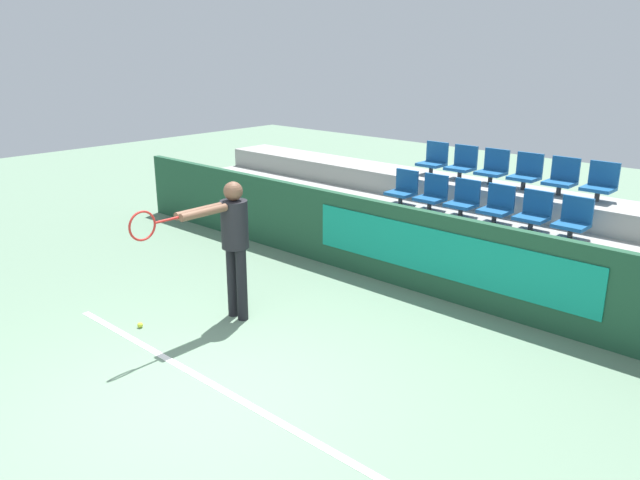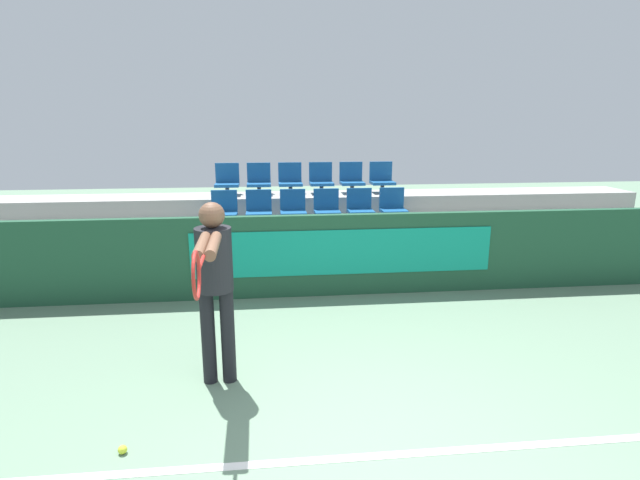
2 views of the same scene
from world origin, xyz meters
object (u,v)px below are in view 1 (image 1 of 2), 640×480
object	(u,v)px
stadium_chair_8	(464,199)
tennis_ball	(140,325)
stadium_chair_0	(370,220)
stadium_chair_2	(431,234)
stadium_chair_3	(465,242)
stadium_chair_16	(562,178)
stadium_chair_17	(600,183)
stadium_chair_15	(526,173)
stadium_chair_6	(403,188)
stadium_chair_10	(534,212)
stadium_chair_12	(434,160)
stadium_chair_4	(502,251)
stadium_chair_7	(432,194)
tennis_player	(230,236)
stadium_chair_11	(574,219)
stadium_chair_13	(462,164)
stadium_chair_14	(493,168)
stadium_chair_1	(399,227)
stadium_chair_5	(543,260)
stadium_chair_9	(497,206)

from	to	relation	value
stadium_chair_8	tennis_ball	world-z (taller)	stadium_chair_8
stadium_chair_0	stadium_chair_2	bearing A→B (deg)	0.00
stadium_chair_8	stadium_chair_3	bearing A→B (deg)	-57.37
stadium_chair_16	stadium_chair_17	distance (m)	0.56
stadium_chair_15	stadium_chair_0	bearing A→B (deg)	-133.85
stadium_chair_0	stadium_chair_6	world-z (taller)	stadium_chair_6
stadium_chair_10	stadium_chair_12	size ratio (longest dim) A/B	1.00
stadium_chair_4	stadium_chair_7	distance (m)	1.92
tennis_player	stadium_chair_6	bearing A→B (deg)	92.25
stadium_chair_10	stadium_chair_15	bearing A→B (deg)	122.63
stadium_chair_7	stadium_chair_11	xyz separation A→B (m)	(2.23, 0.00, 0.00)
stadium_chair_2	stadium_chair_13	xyz separation A→B (m)	(-0.56, 1.74, 0.72)
stadium_chair_10	stadium_chair_16	xyz separation A→B (m)	(0.00, 0.87, 0.36)
stadium_chair_2	stadium_chair_3	bearing A→B (deg)	0.00
stadium_chair_13	stadium_chair_16	bearing A→B (deg)	0.00
stadium_chair_15	stadium_chair_14	bearing A→B (deg)	180.00
stadium_chair_0	stadium_chair_4	bearing A→B (deg)	0.00
stadium_chair_15	stadium_chair_1	bearing A→B (deg)	-122.63
stadium_chair_2	stadium_chair_10	xyz separation A→B (m)	(1.12, 0.87, 0.36)
stadium_chair_12	stadium_chair_17	world-z (taller)	same
stadium_chair_8	stadium_chair_15	xyz separation A→B (m)	(0.56, 0.87, 0.36)
stadium_chair_2	stadium_chair_5	bearing A→B (deg)	0.00
stadium_chair_1	stadium_chair_15	xyz separation A→B (m)	(1.12, 1.74, 0.72)
stadium_chair_4	stadium_chair_6	bearing A→B (deg)	158.67
stadium_chair_14	stadium_chair_15	size ratio (longest dim) A/B	1.00
stadium_chair_2	stadium_chair_12	size ratio (longest dim) A/B	1.00
stadium_chair_1	stadium_chair_10	xyz separation A→B (m)	(1.67, 0.87, 0.36)
stadium_chair_4	stadium_chair_9	bearing A→B (deg)	122.63
stadium_chair_10	stadium_chair_13	bearing A→B (deg)	152.50
stadium_chair_10	stadium_chair_2	bearing A→B (deg)	-142.02
stadium_chair_0	stadium_chair_13	xyz separation A→B (m)	(0.56, 1.74, 0.72)
stadium_chair_4	stadium_chair_6	size ratio (longest dim) A/B	1.00
stadium_chair_14	stadium_chair_16	xyz separation A→B (m)	(1.12, 0.00, 0.00)
stadium_chair_8	stadium_chair_9	bearing A→B (deg)	0.00
stadium_chair_4	stadium_chair_15	size ratio (longest dim) A/B	1.00
stadium_chair_7	stadium_chair_10	world-z (taller)	same
stadium_chair_0	stadium_chair_10	world-z (taller)	stadium_chair_10
stadium_chair_8	stadium_chair_11	size ratio (longest dim) A/B	1.00
tennis_player	stadium_chair_16	bearing A→B (deg)	65.69
stadium_chair_6	stadium_chair_10	size ratio (longest dim) A/B	1.00
stadium_chair_0	stadium_chair_2	distance (m)	1.12
stadium_chair_3	tennis_ball	world-z (taller)	stadium_chair_3
stadium_chair_10	stadium_chair_13	size ratio (longest dim) A/B	1.00
stadium_chair_12	stadium_chair_0	bearing A→B (deg)	-90.00
stadium_chair_1	stadium_chair_9	distance (m)	1.46
stadium_chair_8	tennis_ball	distance (m)	5.06
stadium_chair_11	stadium_chair_15	xyz separation A→B (m)	(-1.12, 0.87, 0.36)
stadium_chair_2	stadium_chair_6	xyz separation A→B (m)	(-1.12, 0.87, 0.36)
stadium_chair_0	tennis_ball	size ratio (longest dim) A/B	8.34
stadium_chair_3	stadium_chair_14	xyz separation A→B (m)	(-0.56, 1.74, 0.72)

